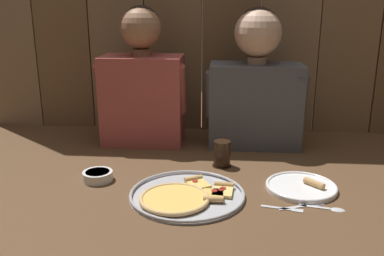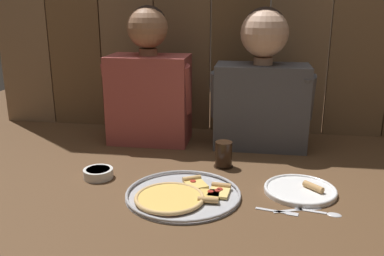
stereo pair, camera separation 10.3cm
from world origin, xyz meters
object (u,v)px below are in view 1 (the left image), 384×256
(dinner_plate, at_px, (301,186))
(drinking_glass, at_px, (222,154))
(diner_left, at_px, (142,83))
(dipping_bowl, at_px, (98,175))
(diner_right, at_px, (256,82))
(pizza_tray, at_px, (185,195))

(dinner_plate, xyz_separation_m, drinking_glass, (-0.28, 0.19, 0.04))
(drinking_glass, distance_m, diner_left, 0.50)
(dipping_bowl, bearing_deg, drinking_glass, 21.77)
(dinner_plate, bearing_deg, drinking_glass, 145.62)
(drinking_glass, bearing_deg, dinner_plate, -34.38)
(dipping_bowl, bearing_deg, diner_right, 37.61)
(dipping_bowl, bearing_deg, diner_left, 79.35)
(pizza_tray, height_order, dipping_bowl, dipping_bowl)
(dinner_plate, bearing_deg, dipping_bowl, 179.07)
(dinner_plate, height_order, drinking_glass, drinking_glass)
(dinner_plate, relative_size, diner_left, 0.40)
(dinner_plate, relative_size, dipping_bowl, 2.25)
(dipping_bowl, relative_size, diner_right, 0.18)
(pizza_tray, bearing_deg, drinking_glass, 68.30)
(pizza_tray, height_order, diner_left, diner_left)
(diner_right, bearing_deg, diner_left, -179.88)
(pizza_tray, height_order, drinking_glass, drinking_glass)
(pizza_tray, relative_size, diner_right, 0.64)
(diner_right, bearing_deg, dinner_plate, -73.35)
(drinking_glass, distance_m, dipping_bowl, 0.48)
(drinking_glass, relative_size, diner_left, 0.17)
(dipping_bowl, distance_m, diner_left, 0.52)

